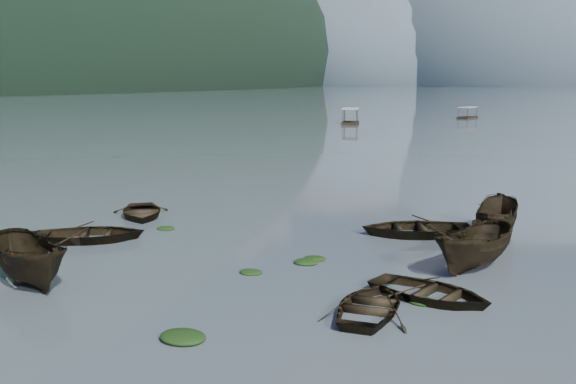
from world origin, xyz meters
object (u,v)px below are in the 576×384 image
at_px(rowboat_0, 21,250).
at_px(rowboat_3, 371,312).
at_px(pontoon_left, 350,124).
at_px(pontoon_centre, 467,118).

bearing_deg(rowboat_0, rowboat_3, -37.58).
relative_size(rowboat_0, pontoon_left, 0.66).
height_order(rowboat_3, pontoon_centre, pontoon_centre).
distance_m(rowboat_0, pontoon_centre, 102.53).
height_order(rowboat_0, pontoon_left, pontoon_left).
xyz_separation_m(rowboat_3, pontoon_left, (-29.27, 78.97, 0.00)).
bearing_deg(rowboat_3, rowboat_0, -8.16).
xyz_separation_m(rowboat_0, rowboat_3, (15.52, -0.72, 0.00)).
bearing_deg(pontoon_centre, rowboat_0, -78.36).
bearing_deg(pontoon_left, pontoon_centre, 42.63).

